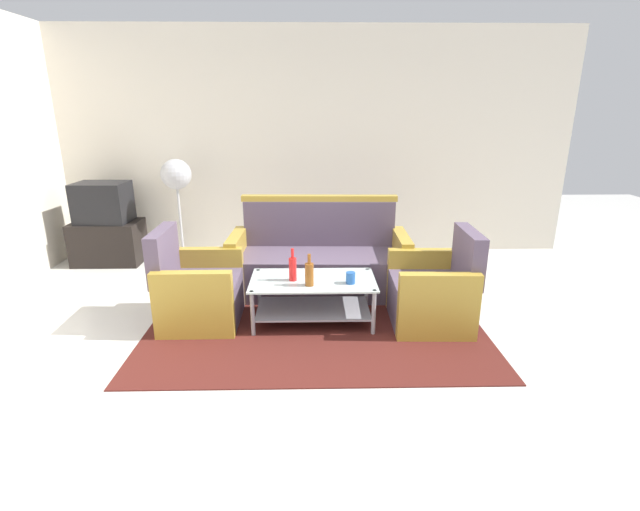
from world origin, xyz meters
name	(u,v)px	position (x,y,z in m)	size (l,w,h in m)	color
ground_plane	(321,370)	(0.00, 0.00, 0.00)	(14.00, 14.00, 0.00)	silver
wall_back	(315,144)	(0.00, 3.06, 1.40)	(6.52, 0.12, 2.80)	silver
rug	(315,319)	(-0.03, 0.86, 0.01)	(2.92, 2.20, 0.01)	#511E19
couch	(319,262)	(0.02, 1.56, 0.32)	(1.82, 0.79, 0.96)	#5B4C60
armchair_left	(198,291)	(-1.08, 0.86, 0.29)	(0.70, 0.76, 0.85)	#5B4C60
armchair_right	(434,293)	(1.02, 0.78, 0.29)	(0.72, 0.78, 0.85)	#5B4C60
coffee_table	(313,294)	(-0.05, 0.82, 0.27)	(1.10, 0.60, 0.40)	silver
bottle_brown	(309,274)	(-0.08, 0.68, 0.52)	(0.07, 0.07, 0.28)	brown
bottle_red	(293,268)	(-0.23, 0.80, 0.52)	(0.07, 0.07, 0.29)	red
cup	(351,278)	(0.27, 0.72, 0.46)	(0.08, 0.08, 0.10)	#2659A5
tv_stand	(109,242)	(-2.57, 2.55, 0.26)	(0.80, 0.50, 0.52)	black
television	(103,202)	(-2.57, 2.55, 0.76)	(0.61, 0.46, 0.48)	black
pedestal_fan	(177,181)	(-1.67, 2.60, 1.01)	(0.36, 0.36, 1.27)	#2D2D33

